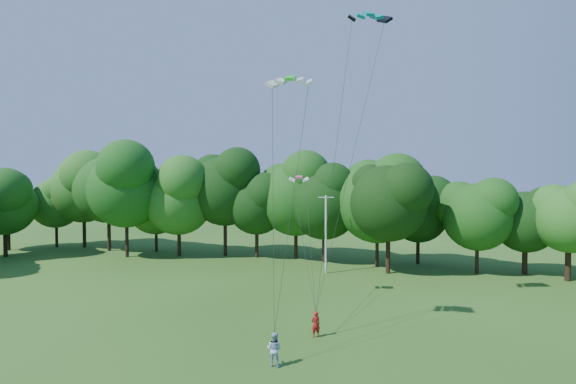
# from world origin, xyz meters

# --- Properties ---
(utility_pole) EXTENTS (1.59, 0.38, 8.01)m
(utility_pole) POSITION_xyz_m (-1.70, 30.79, 4.12)
(utility_pole) COLOR silver
(utility_pole) RESTS_ON ground
(kite_flyer_left) EXTENTS (0.70, 0.64, 1.60)m
(kite_flyer_left) POSITION_xyz_m (1.26, 12.66, 0.80)
(kite_flyer_left) COLOR #AB1716
(kite_flyer_left) RESTS_ON ground
(kite_flyer_right) EXTENTS (0.94, 0.78, 1.77)m
(kite_flyer_right) POSITION_xyz_m (0.08, 7.94, 0.89)
(kite_flyer_right) COLOR #A6C0E6
(kite_flyer_right) RESTS_ON ground
(kite_teal) EXTENTS (3.20, 2.30, 0.76)m
(kite_teal) POSITION_xyz_m (3.81, 17.98, 21.40)
(kite_teal) COLOR #04818A
(kite_teal) RESTS_ON ground
(kite_green) EXTENTS (2.85, 1.54, 0.58)m
(kite_green) POSITION_xyz_m (-0.06, 11.55, 15.81)
(kite_green) COLOR #1FD325
(kite_green) RESTS_ON ground
(kite_pink) EXTENTS (1.76, 1.16, 0.25)m
(kite_pink) POSITION_xyz_m (-1.84, 20.37, 9.91)
(kite_pink) COLOR #F6448A
(kite_pink) RESTS_ON ground
(tree_back_west) EXTENTS (10.10, 10.10, 14.68)m
(tree_back_west) POSITION_xyz_m (-27.03, 33.04, 9.17)
(tree_back_west) COLOR #372316
(tree_back_west) RESTS_ON ground
(tree_back_center) EXTENTS (8.61, 8.61, 12.52)m
(tree_back_center) POSITION_xyz_m (4.44, 32.47, 7.82)
(tree_back_center) COLOR black
(tree_back_center) RESTS_ON ground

